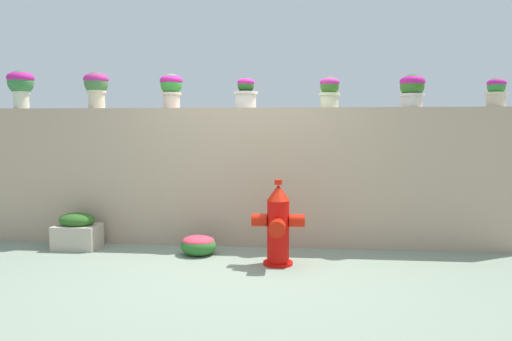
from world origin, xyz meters
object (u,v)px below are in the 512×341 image
at_px(potted_plant_5, 412,88).
at_px(flower_bush_left, 199,244).
at_px(potted_plant_2, 171,87).
at_px(potted_plant_1, 96,85).
at_px(potted_plant_3, 246,92).
at_px(planter_box, 77,231).
at_px(potted_plant_4, 330,90).
at_px(fire_hydrant, 278,226).
at_px(potted_plant_6, 496,91).
at_px(potted_plant_0, 21,84).

relative_size(potted_plant_5, flower_bush_left, 0.95).
relative_size(potted_plant_2, potted_plant_5, 1.10).
bearing_deg(potted_plant_1, potted_plant_3, 0.33).
relative_size(potted_plant_2, planter_box, 0.83).
distance_m(potted_plant_1, potted_plant_4, 2.90).
distance_m(potted_plant_4, flower_bush_left, 2.38).
bearing_deg(fire_hydrant, potted_plant_2, 146.65).
xyz_separation_m(potted_plant_1, flower_bush_left, (1.41, -0.56, -1.86)).
xyz_separation_m(potted_plant_6, planter_box, (-4.93, -0.44, -1.67)).
xyz_separation_m(potted_plant_1, potted_plant_5, (3.87, 0.00, -0.07)).
relative_size(potted_plant_0, flower_bush_left, 1.18).
distance_m(potted_plant_0, potted_plant_2, 1.94).
height_order(potted_plant_4, flower_bush_left, potted_plant_4).
distance_m(potted_plant_3, fire_hydrant, 1.77).
relative_size(potted_plant_0, potted_plant_3, 1.30).
height_order(fire_hydrant, flower_bush_left, fire_hydrant).
relative_size(potted_plant_5, planter_box, 0.76).
bearing_deg(potted_plant_1, potted_plant_2, 1.95).
relative_size(potted_plant_3, fire_hydrant, 0.41).
height_order(potted_plant_1, potted_plant_3, potted_plant_1).
bearing_deg(potted_plant_0, potted_plant_2, 1.71).
distance_m(potted_plant_3, potted_plant_5, 1.98).
bearing_deg(planter_box, potted_plant_0, 155.74).
distance_m(potted_plant_2, potted_plant_4, 1.95).
bearing_deg(fire_hydrant, potted_plant_5, 29.77).
bearing_deg(potted_plant_3, flower_bush_left, -129.91).
bearing_deg(potted_plant_1, flower_bush_left, -21.83).
bearing_deg(potted_plant_2, potted_plant_1, -178.05).
bearing_deg(potted_plant_5, flower_bush_left, -167.05).
xyz_separation_m(potted_plant_1, fire_hydrant, (2.33, -0.88, -1.56)).
bearing_deg(planter_box, potted_plant_2, 23.12).
height_order(potted_plant_0, planter_box, potted_plant_0).
bearing_deg(potted_plant_6, potted_plant_1, -179.75).
height_order(potted_plant_0, potted_plant_1, potted_plant_0).
bearing_deg(potted_plant_1, potted_plant_0, -178.52).
bearing_deg(potted_plant_2, potted_plant_3, -1.33).
distance_m(potted_plant_0, fire_hydrant, 3.77).
bearing_deg(planter_box, potted_plant_5, 6.05).
relative_size(potted_plant_0, potted_plant_5, 1.25).
bearing_deg(potted_plant_1, potted_plant_5, 0.01).
distance_m(potted_plant_0, flower_bush_left, 3.09).
xyz_separation_m(potted_plant_5, fire_hydrant, (-1.53, -0.88, -1.49)).
distance_m(potted_plant_3, flower_bush_left, 1.91).
relative_size(potted_plant_5, fire_hydrant, 0.43).
xyz_separation_m(potted_plant_1, potted_plant_4, (2.90, -0.03, -0.08)).
relative_size(potted_plant_0, potted_plant_1, 1.06).
distance_m(potted_plant_5, potted_plant_6, 0.96).
bearing_deg(fire_hydrant, planter_box, 169.44).
bearing_deg(flower_bush_left, potted_plant_3, 50.09).
bearing_deg(potted_plant_4, potted_plant_0, 179.95).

